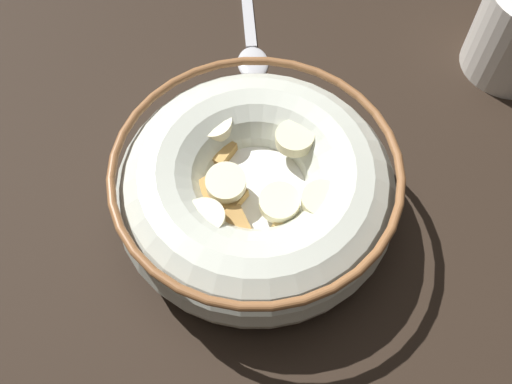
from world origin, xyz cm
name	(u,v)px	position (x,y,z in cm)	size (l,w,h in cm)	color
ground_plane	(256,218)	(0.00, 0.00, -1.00)	(111.56, 111.56, 2.00)	black
cereal_bowl	(256,189)	(-0.02, -0.05, 3.43)	(19.65, 19.65, 6.42)	beige
spoon	(251,37)	(-2.24, 17.78, 0.32)	(4.74, 16.68, 0.80)	#B7B7BC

